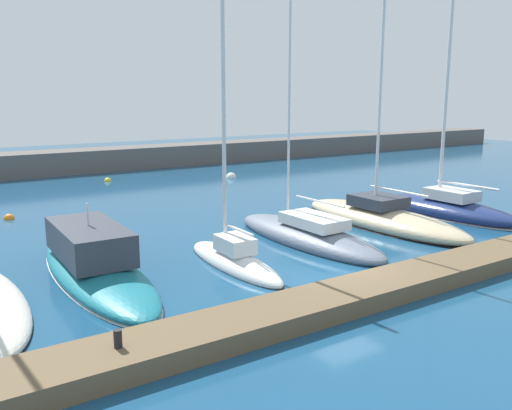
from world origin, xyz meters
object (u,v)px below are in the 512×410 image
Objects in this scene: sailboat_slate_fourth at (307,235)px; dock_bollard at (118,339)px; mooring_buoy_orange at (9,219)px; mooring_buoy_yellow at (108,181)px; sailboat_white_third at (234,260)px; motorboat_teal_second at (94,262)px; sailboat_sand_fifth at (381,218)px; sailboat_navy_sixth at (447,206)px; mooring_buoy_white at (231,178)px.

sailboat_slate_fourth is 12.74m from dock_bollard.
mooring_buoy_yellow is at bearing 48.75° from mooring_buoy_orange.
motorboat_teal_second is at bearing 70.57° from sailboat_white_third.
motorboat_teal_second reaches higher than mooring_buoy_yellow.
sailboat_sand_fifth is (14.36, -0.28, -0.11)m from motorboat_teal_second.
dock_bollard is (-20.60, -6.51, 0.27)m from sailboat_navy_sixth.
sailboat_navy_sixth is (14.19, 1.16, 0.29)m from sailboat_white_third.
sailboat_sand_fifth reaches higher than motorboat_teal_second.
motorboat_teal_second is at bearing 87.28° from sailboat_navy_sixth.
sailboat_sand_fifth is (5.04, 0.34, 0.08)m from sailboat_slate_fourth.
sailboat_sand_fifth is 40.71× the size of dock_bollard.
motorboat_teal_second is 7.34m from dock_bollard.
sailboat_navy_sixth is at bearing -31.16° from mooring_buoy_orange.
mooring_buoy_orange is (-10.32, 12.07, -0.30)m from sailboat_slate_fourth.
sailboat_white_third is 4.67m from sailboat_slate_fourth.
mooring_buoy_white is 1.89× the size of dock_bollard.
mooring_buoy_yellow is (8.50, 9.69, 0.00)m from mooring_buoy_orange.
motorboat_teal_second is at bearing 88.88° from sailboat_sand_fifth.
sailboat_slate_fourth is 15.88m from mooring_buoy_orange.
sailboat_sand_fifth is 19.33m from mooring_buoy_orange.
mooring_buoy_yellow is at bearing 156.96° from mooring_buoy_white.
dock_bollard reaches higher than mooring_buoy_yellow.
sailboat_navy_sixth is 32.37× the size of mooring_buoy_yellow.
sailboat_navy_sixth is at bearing -81.16° from mooring_buoy_white.
sailboat_slate_fourth is 21.83m from mooring_buoy_yellow.
sailboat_white_third is 0.58× the size of sailboat_sand_fifth.
sailboat_white_third reaches higher than dock_bollard.
mooring_buoy_white is at bearing 19.22° from mooring_buoy_orange.
sailboat_slate_fourth is 27.56× the size of mooring_buoy_orange.
sailboat_white_third is at bearing 99.07° from sailboat_sand_fifth.
motorboat_teal_second is 23.79m from mooring_buoy_white.
sailboat_white_third is at bearing -109.13° from motorboat_teal_second.
mooring_buoy_white reaches higher than mooring_buoy_orange.
motorboat_teal_second is 11.50m from mooring_buoy_orange.
motorboat_teal_second reaches higher than mooring_buoy_white.
dock_bollard is (-9.10, -28.29, 0.79)m from mooring_buoy_yellow.
motorboat_teal_second is at bearing 77.37° from dock_bollard.
sailboat_sand_fifth reaches higher than mooring_buoy_orange.
sailboat_white_third is 14.24m from sailboat_navy_sixth.
motorboat_teal_second is 23.96× the size of dock_bollard.
mooring_buoy_orange is at bearing 24.85° from sailboat_white_third.
sailboat_sand_fifth reaches higher than sailboat_white_third.
sailboat_navy_sixth reaches higher than mooring_buoy_orange.
mooring_buoy_white is at bearing -21.67° from sailboat_slate_fourth.
dock_bollard is at bearing -107.82° from mooring_buoy_yellow.
sailboat_sand_fifth is at bearing -89.63° from motorboat_teal_second.
sailboat_white_third is 23.48× the size of dock_bollard.
sailboat_sand_fifth is 21.56× the size of mooring_buoy_white.
sailboat_sand_fifth is 22.49m from mooring_buoy_yellow.
sailboat_slate_fourth reaches higher than dock_bollard.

